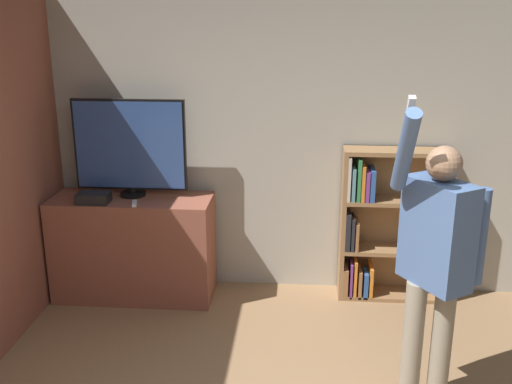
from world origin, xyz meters
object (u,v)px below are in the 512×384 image
(television, at_px, (130,147))
(person, at_px, (435,256))
(game_console, at_px, (94,198))
(bookshelf, at_px, (383,226))

(television, xyz_separation_m, person, (2.27, -1.45, -0.29))
(person, bearing_deg, game_console, -148.23)
(television, distance_m, person, 2.71)
(person, bearing_deg, bookshelf, 151.38)
(television, bearing_deg, bookshelf, 2.55)
(television, height_order, bookshelf, television)
(bookshelf, xyz_separation_m, person, (0.10, -1.54, 0.39))
(television, height_order, game_console, television)
(television, relative_size, bookshelf, 0.71)
(television, bearing_deg, person, -32.50)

